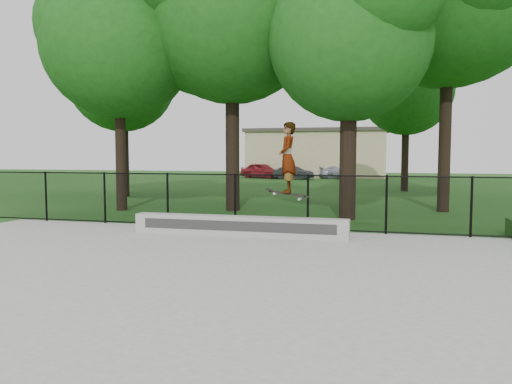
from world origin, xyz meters
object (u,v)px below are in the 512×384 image
car_b (294,173)px  skater_airborne (288,159)px  grind_ledge (239,226)px  car_a (262,171)px  car_c (340,172)px

car_b → skater_airborne: skater_airborne is taller
grind_ledge → car_b: size_ratio=1.85×
car_a → skater_airborne: skater_airborne is taller
grind_ledge → car_a: size_ratio=1.42×
car_a → car_c: bearing=-58.7°
car_b → skater_airborne: bearing=-154.7°
car_a → car_c: car_a is taller
car_a → car_b: size_ratio=1.30×
car_c → car_a: bearing=79.6°
grind_ledge → car_c: (-0.18, 30.86, 0.23)m
car_a → car_b: 3.24m
car_c → car_b: bearing=103.1°
car_a → skater_airborne: size_ratio=2.10×
car_b → grind_ledge: bearing=-157.1°
grind_ledge → skater_airborne: (1.27, -0.19, 1.67)m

